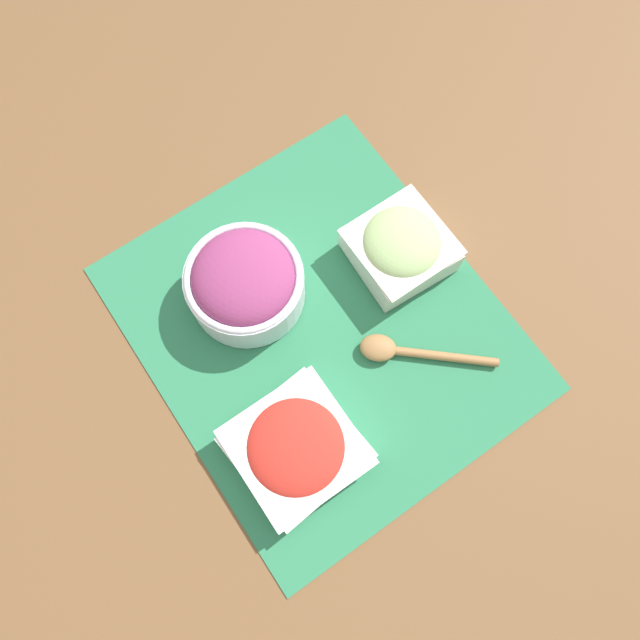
% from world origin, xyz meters
% --- Properties ---
extents(ground_plane, '(3.00, 3.00, 0.00)m').
position_xyz_m(ground_plane, '(0.00, 0.00, 0.00)').
color(ground_plane, brown).
extents(placemat, '(0.52, 0.45, 0.00)m').
position_xyz_m(placemat, '(0.00, 0.00, 0.00)').
color(placemat, '#2D7A51').
rests_on(placemat, ground_plane).
extents(onion_bowl, '(0.16, 0.16, 0.09)m').
position_xyz_m(onion_bowl, '(0.10, 0.06, 0.05)').
color(onion_bowl, silver).
rests_on(onion_bowl, placemat).
extents(tomato_bowl, '(0.16, 0.16, 0.06)m').
position_xyz_m(tomato_bowl, '(-0.12, 0.12, 0.03)').
color(tomato_bowl, white).
rests_on(tomato_bowl, placemat).
extents(cucumber_bowl, '(0.13, 0.13, 0.07)m').
position_xyz_m(cucumber_bowl, '(0.02, -0.15, 0.04)').
color(cucumber_bowl, silver).
rests_on(cucumber_bowl, placemat).
extents(wooden_spoon, '(0.14, 0.16, 0.02)m').
position_xyz_m(wooden_spoon, '(-0.09, -0.07, 0.01)').
color(wooden_spoon, '#9E7042').
rests_on(wooden_spoon, placemat).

